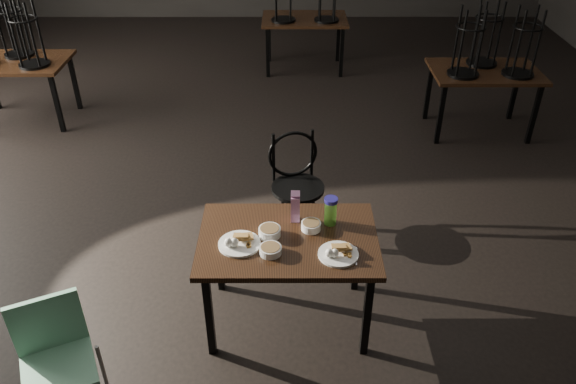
{
  "coord_description": "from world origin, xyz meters",
  "views": [
    {
      "loc": [
        0.33,
        -4.63,
        3.06
      ],
      "look_at": [
        0.33,
        -1.28,
        0.85
      ],
      "focal_mm": 35.0,
      "sensor_mm": 36.0,
      "label": 1
    }
  ],
  "objects_px": {
    "main_table": "(288,247)",
    "water_bottle": "(331,211)",
    "juice_carton": "(295,207)",
    "bentwood_chair": "(296,178)",
    "school_chair": "(55,354)"
  },
  "relations": [
    {
      "from": "main_table",
      "to": "water_bottle",
      "type": "bearing_deg",
      "value": 29.02
    },
    {
      "from": "juice_carton",
      "to": "main_table",
      "type": "bearing_deg",
      "value": -104.28
    },
    {
      "from": "bentwood_chair",
      "to": "school_chair",
      "type": "height_order",
      "value": "bentwood_chair"
    },
    {
      "from": "juice_carton",
      "to": "water_bottle",
      "type": "bearing_deg",
      "value": -8.54
    },
    {
      "from": "juice_carton",
      "to": "water_bottle",
      "type": "height_order",
      "value": "juice_carton"
    },
    {
      "from": "main_table",
      "to": "water_bottle",
      "type": "distance_m",
      "value": 0.38
    },
    {
      "from": "juice_carton",
      "to": "bentwood_chair",
      "type": "bearing_deg",
      "value": 88.9
    },
    {
      "from": "main_table",
      "to": "school_chair",
      "type": "relative_size",
      "value": 1.4
    },
    {
      "from": "main_table",
      "to": "bentwood_chair",
      "type": "height_order",
      "value": "bentwood_chair"
    },
    {
      "from": "juice_carton",
      "to": "school_chair",
      "type": "distance_m",
      "value": 1.73
    },
    {
      "from": "main_table",
      "to": "school_chair",
      "type": "height_order",
      "value": "school_chair"
    },
    {
      "from": "bentwood_chair",
      "to": "school_chair",
      "type": "bearing_deg",
      "value": -140.31
    },
    {
      "from": "main_table",
      "to": "bentwood_chair",
      "type": "relative_size",
      "value": 1.28
    },
    {
      "from": "main_table",
      "to": "water_bottle",
      "type": "xyz_separation_m",
      "value": [
        0.29,
        0.16,
        0.18
      ]
    },
    {
      "from": "main_table",
      "to": "water_bottle",
      "type": "height_order",
      "value": "water_bottle"
    }
  ]
}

